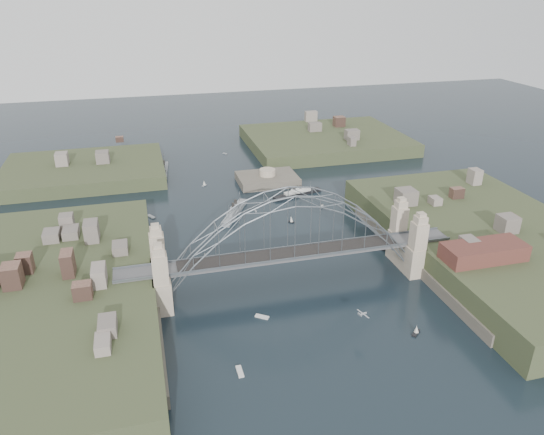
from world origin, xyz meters
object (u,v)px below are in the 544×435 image
at_px(ocean_liner, 297,193).
at_px(wharf_shed, 484,252).
at_px(bridge, 291,239).
at_px(fort_island, 267,184).
at_px(naval_cruiser_far, 164,170).
at_px(naval_cruiser_near, 235,212).

bearing_deg(ocean_liner, wharf_shed, -70.26).
bearing_deg(bridge, wharf_shed, -17.65).
xyz_separation_m(fort_island, naval_cruiser_far, (-36.69, 22.55, 1.29)).
xyz_separation_m(bridge, ocean_liner, (19.18, 55.16, -11.61)).
relative_size(bridge, fort_island, 3.82).
height_order(naval_cruiser_far, ocean_liner, naval_cruiser_far).
distance_m(wharf_shed, ocean_liner, 74.06).
relative_size(fort_island, naval_cruiser_near, 1.15).
height_order(bridge, ocean_liner, bridge).
bearing_deg(naval_cruiser_far, bridge, -75.06).
bearing_deg(naval_cruiser_near, naval_cruiser_far, 111.90).
bearing_deg(naval_cruiser_far, naval_cruiser_near, -68.10).
relative_size(bridge, ocean_liner, 4.46).
relative_size(fort_island, ocean_liner, 1.17).
height_order(fort_island, ocean_liner, fort_island).
height_order(fort_island, wharf_shed, wharf_shed).
relative_size(bridge, naval_cruiser_near, 4.41).
xyz_separation_m(wharf_shed, ocean_liner, (-24.82, 69.16, -9.28)).
height_order(naval_cruiser_near, naval_cruiser_far, naval_cruiser_far).
distance_m(bridge, ocean_liner, 59.54).
xyz_separation_m(wharf_shed, naval_cruiser_near, (-49.50, 58.79, -9.06)).
height_order(wharf_shed, naval_cruiser_far, wharf_shed).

